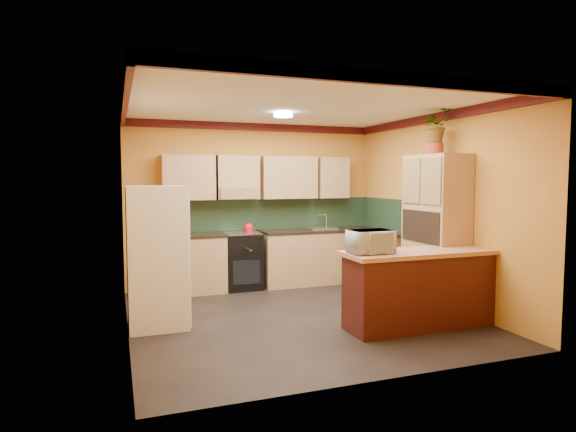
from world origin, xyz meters
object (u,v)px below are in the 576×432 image
object	(u,v)px
base_cabinets_back	(278,259)
fridge	(157,257)
breakfast_bar	(419,291)
microwave	(371,242)
pantry	(435,233)
stove	(242,261)

from	to	relation	value
base_cabinets_back	fridge	size ratio (longest dim) A/B	2.15
breakfast_bar	microwave	bearing A→B (deg)	180.00
fridge	pantry	xyz separation A→B (m)	(3.60, -0.51, 0.20)
stove	breakfast_bar	size ratio (longest dim) A/B	0.51
pantry	breakfast_bar	size ratio (longest dim) A/B	1.17
base_cabinets_back	breakfast_bar	bearing A→B (deg)	-72.05
stove	pantry	size ratio (longest dim) A/B	0.43
stove	microwave	world-z (taller)	microwave
base_cabinets_back	stove	size ratio (longest dim) A/B	4.01
fridge	breakfast_bar	world-z (taller)	fridge
breakfast_bar	stove	bearing A→B (deg)	119.04
base_cabinets_back	breakfast_bar	xyz separation A→B (m)	(0.88, -2.70, 0.00)
stove	pantry	world-z (taller)	pantry
fridge	pantry	bearing A→B (deg)	-8.01
base_cabinets_back	stove	xyz separation A→B (m)	(-0.62, -0.00, 0.02)
base_cabinets_back	fridge	xyz separation A→B (m)	(-2.08, -1.62, 0.41)
base_cabinets_back	microwave	world-z (taller)	microwave
breakfast_bar	base_cabinets_back	bearing A→B (deg)	107.95
stove	breakfast_bar	distance (m)	3.09
pantry	microwave	xyz separation A→B (m)	(-1.32, -0.58, 0.01)
breakfast_bar	microwave	world-z (taller)	microwave
base_cabinets_back	stove	bearing A→B (deg)	-180.00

